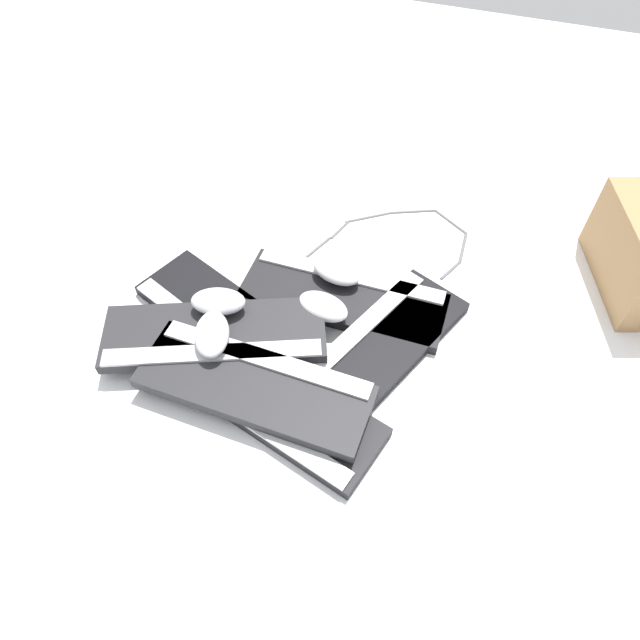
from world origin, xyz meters
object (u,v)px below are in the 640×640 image
object	(u,v)px
keyboard_3	(229,323)
mouse_0	(212,334)
keyboard_5	(215,335)
mouse_2	(337,271)
keyboard_0	(271,402)
mouse_3	(323,306)
keyboard_1	(376,352)
keyboard_4	(255,385)
mouse_1	(218,301)
keyboard_2	(343,297)

from	to	relation	value
keyboard_3	mouse_0	distance (m)	0.10
keyboard_5	mouse_2	bearing A→B (deg)	142.86
keyboard_0	mouse_0	bearing A→B (deg)	-115.34
keyboard_5	mouse_0	bearing A→B (deg)	25.11
keyboard_3	mouse_3	bearing A→B (deg)	113.13
keyboard_0	keyboard_1	bearing A→B (deg)	138.03
keyboard_1	keyboard_4	bearing A→B (deg)	-48.78
mouse_2	mouse_3	world-z (taller)	same
keyboard_1	mouse_1	distance (m)	0.33
keyboard_1	keyboard_5	bearing A→B (deg)	-74.80
mouse_0	mouse_3	size ratio (longest dim) A/B	1.00
keyboard_4	mouse_0	distance (m)	0.13
keyboard_0	mouse_1	xyz separation A→B (m)	(-0.15, -0.17, 0.07)
mouse_1	mouse_2	world-z (taller)	mouse_1
mouse_3	keyboard_3	bearing A→B (deg)	34.75
keyboard_3	mouse_3	world-z (taller)	mouse_3
keyboard_5	mouse_3	bearing A→B (deg)	126.25
keyboard_2	keyboard_4	size ratio (longest dim) A/B	0.99
keyboard_4	keyboard_3	bearing A→B (deg)	-139.18
mouse_0	mouse_1	bearing A→B (deg)	-5.86
keyboard_2	mouse_2	size ratio (longest dim) A/B	4.01
keyboard_1	mouse_0	bearing A→B (deg)	-70.38
mouse_3	keyboard_2	bearing A→B (deg)	-98.56
keyboard_1	keyboard_3	xyz separation A→B (m)	(0.03, -0.31, 0.00)
keyboard_5	mouse_3	world-z (taller)	mouse_3
keyboard_2	mouse_0	world-z (taller)	mouse_0
keyboard_3	keyboard_0	bearing A→B (deg)	46.13
keyboard_2	keyboard_5	size ratio (longest dim) A/B	0.95
mouse_1	mouse_2	size ratio (longest dim) A/B	1.00
keyboard_2	keyboard_1	bearing A→B (deg)	42.01
mouse_1	mouse_3	world-z (taller)	mouse_1
keyboard_0	keyboard_3	world-z (taller)	same
keyboard_4	mouse_2	world-z (taller)	mouse_2
keyboard_2	mouse_3	xyz separation A→B (m)	(0.07, -0.02, 0.04)
keyboard_2	mouse_2	xyz separation A→B (m)	(-0.04, -0.03, 0.04)
keyboard_0	keyboard_5	world-z (taller)	keyboard_5
keyboard_3	mouse_1	bearing A→B (deg)	-86.57
mouse_1	keyboard_2	bearing A→B (deg)	-162.04
keyboard_0	mouse_2	world-z (taller)	mouse_2
keyboard_2	mouse_3	distance (m)	0.08
mouse_1	mouse_3	size ratio (longest dim) A/B	1.00
mouse_1	mouse_3	bearing A→B (deg)	-173.49
keyboard_2	mouse_1	world-z (taller)	mouse_1
keyboard_1	keyboard_3	size ratio (longest dim) A/B	1.00
keyboard_2	mouse_2	distance (m)	0.06
keyboard_0	keyboard_3	size ratio (longest dim) A/B	1.00
keyboard_3	mouse_3	size ratio (longest dim) A/B	4.22
keyboard_4	keyboard_5	size ratio (longest dim) A/B	0.96
keyboard_4	mouse_3	bearing A→B (deg)	164.00
keyboard_3	mouse_1	world-z (taller)	mouse_1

